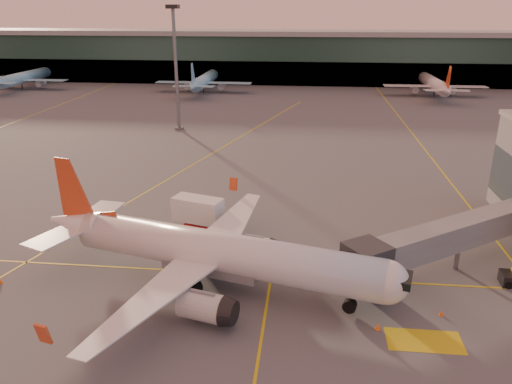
# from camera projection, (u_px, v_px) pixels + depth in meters

# --- Properties ---
(ground) EXTENTS (600.00, 600.00, 0.00)m
(ground) POSITION_uv_depth(u_px,v_px,m) (212.00, 300.00, 45.43)
(ground) COLOR #4C4F54
(ground) RESTS_ON ground
(taxi_markings) EXTENTS (100.12, 173.00, 0.01)m
(taxi_markings) POSITION_uv_depth(u_px,v_px,m) (219.00, 159.00, 87.64)
(taxi_markings) COLOR gold
(taxi_markings) RESTS_ON ground
(terminal) EXTENTS (400.00, 20.00, 17.60)m
(terminal) POSITION_uv_depth(u_px,v_px,m) (288.00, 57.00, 174.55)
(terminal) COLOR #19382D
(terminal) RESTS_ON ground
(mast_west_near) EXTENTS (2.40, 2.40, 25.60)m
(mast_west_near) POSITION_uv_depth(u_px,v_px,m) (176.00, 59.00, 103.80)
(mast_west_near) COLOR slate
(mast_west_near) RESTS_ON ground
(distant_aircraft_row) EXTENTS (290.00, 34.00, 13.00)m
(distant_aircraft_row) POSITION_uv_depth(u_px,v_px,m) (217.00, 92.00, 157.54)
(distant_aircraft_row) COLOR #88C6E3
(distant_aircraft_row) RESTS_ON ground
(main_airplane) EXTENTS (36.14, 32.94, 11.07)m
(main_airplane) POSITION_uv_depth(u_px,v_px,m) (211.00, 252.00, 46.51)
(main_airplane) COLOR white
(main_airplane) RESTS_ON ground
(jet_bridge) EXTENTS (24.92, 19.13, 5.60)m
(jet_bridge) POSITION_uv_depth(u_px,v_px,m) (470.00, 231.00, 50.26)
(jet_bridge) COLOR slate
(jet_bridge) RESTS_ON ground
(catering_truck) EXTENTS (6.22, 4.05, 4.46)m
(catering_truck) POSITION_uv_depth(u_px,v_px,m) (199.00, 214.00, 57.90)
(catering_truck) COLOR red
(catering_truck) RESTS_ON ground
(gpu_cart) EXTENTS (1.87, 1.25, 1.03)m
(gpu_cart) POSITION_uv_depth(u_px,v_px,m) (329.00, 263.00, 51.02)
(gpu_cart) COLOR gold
(gpu_cart) RESTS_ON ground
(cone_nose) EXTENTS (0.38, 0.38, 0.48)m
(cone_nose) POSITION_uv_depth(u_px,v_px,m) (441.00, 313.00, 43.13)
(cone_nose) COLOR #FC600D
(cone_nose) RESTS_ON ground
(cone_tail) EXTENTS (0.41, 0.41, 0.52)m
(cone_tail) POSITION_uv_depth(u_px,v_px,m) (0.00, 281.00, 48.11)
(cone_tail) COLOR #FC600D
(cone_tail) RESTS_ON ground
(cone_wing_left) EXTENTS (0.44, 0.44, 0.56)m
(cone_wing_left) POSITION_uv_depth(u_px,v_px,m) (233.00, 214.00, 63.74)
(cone_wing_left) COLOR #FC600D
(cone_wing_left) RESTS_ON ground
(cone_fwd) EXTENTS (0.46, 0.46, 0.58)m
(cone_fwd) POSITION_uv_depth(u_px,v_px,m) (378.00, 327.00, 41.21)
(cone_fwd) COLOR #FC600D
(cone_fwd) RESTS_ON ground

